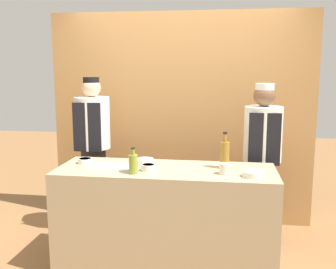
% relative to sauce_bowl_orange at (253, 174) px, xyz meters
% --- Properties ---
extents(ground_plane, '(14.00, 14.00, 0.00)m').
position_rel_sauce_bowl_orange_xyz_m(ground_plane, '(-0.74, 0.16, -0.94)').
color(ground_plane, olive).
extents(cabinet_wall, '(2.99, 0.18, 2.40)m').
position_rel_sauce_bowl_orange_xyz_m(cabinet_wall, '(-0.74, 1.36, 0.26)').
color(cabinet_wall, '#B7844C').
rests_on(cabinet_wall, ground_plane).
extents(counter, '(1.91, 0.68, 0.91)m').
position_rel_sauce_bowl_orange_xyz_m(counter, '(-0.74, 0.16, -0.48)').
color(counter, tan).
rests_on(counter, ground_plane).
extents(sauce_bowl_orange, '(0.16, 0.16, 0.05)m').
position_rel_sauce_bowl_orange_xyz_m(sauce_bowl_orange, '(0.00, 0.00, 0.00)').
color(sauce_bowl_orange, white).
rests_on(sauce_bowl_orange, counter).
extents(sauce_bowl_green, '(0.12, 0.12, 0.05)m').
position_rel_sauce_bowl_orange_xyz_m(sauce_bowl_green, '(-0.87, 0.08, 0.00)').
color(sauce_bowl_green, white).
rests_on(sauce_bowl_green, counter).
extents(sauce_bowl_white, '(0.14, 0.14, 0.04)m').
position_rel_sauce_bowl_orange_xyz_m(sauce_bowl_white, '(-1.50, 0.25, -0.00)').
color(sauce_bowl_white, white).
rests_on(sauce_bowl_white, counter).
extents(sauce_bowl_red, '(0.16, 0.16, 0.05)m').
position_rel_sauce_bowl_orange_xyz_m(sauce_bowl_red, '(-0.95, 0.28, 0.00)').
color(sauce_bowl_red, white).
rests_on(sauce_bowl_red, counter).
extents(cutting_board, '(0.37, 0.22, 0.02)m').
position_rel_sauce_bowl_orange_xyz_m(cutting_board, '(-1.21, 0.12, -0.02)').
color(cutting_board, white).
rests_on(cutting_board, counter).
extents(bottle_oil, '(0.08, 0.08, 0.22)m').
position_rel_sauce_bowl_orange_xyz_m(bottle_oil, '(-0.98, -0.04, 0.06)').
color(bottle_oil, olive).
rests_on(bottle_oil, counter).
extents(bottle_vinegar, '(0.08, 0.08, 0.32)m').
position_rel_sauce_bowl_orange_xyz_m(bottle_vinegar, '(-0.23, 0.25, 0.10)').
color(bottle_vinegar, olive).
rests_on(bottle_vinegar, counter).
extents(cup_cream, '(0.09, 0.09, 0.09)m').
position_rel_sauce_bowl_orange_xyz_m(cup_cream, '(-0.23, 0.05, 0.02)').
color(cup_cream, silver).
rests_on(cup_cream, counter).
extents(chef_left, '(0.37, 0.37, 1.69)m').
position_rel_sauce_bowl_orange_xyz_m(chef_left, '(-1.62, 0.82, -0.03)').
color(chef_left, '#28282D').
rests_on(chef_left, ground_plane).
extents(chef_right, '(0.38, 0.38, 1.63)m').
position_rel_sauce_bowl_orange_xyz_m(chef_right, '(0.15, 0.82, -0.06)').
color(chef_right, '#28282D').
rests_on(chef_right, ground_plane).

